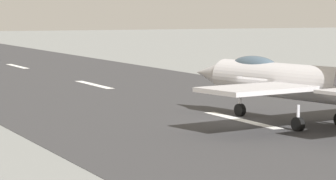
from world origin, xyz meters
TOP-DOWN VIEW (x-y plane):
  - ground_plane at (0.00, 0.00)m, footprint 400.00×400.00m
  - runway_strip at (-0.02, 0.00)m, footprint 240.00×26.00m
  - fighter_jet at (-2.24, -1.71)m, footprint 16.88×13.59m
  - crew_person at (13.01, -9.52)m, footprint 0.40×0.67m
  - marker_cone_far at (19.98, -11.75)m, footprint 0.44×0.44m

SIDE VIEW (x-z plane):
  - ground_plane at x=0.00m, z-range 0.00..0.00m
  - runway_strip at x=-0.02m, z-range 0.00..0.02m
  - marker_cone_far at x=19.98m, z-range 0.00..0.55m
  - crew_person at x=13.01m, z-range 0.00..1.63m
  - fighter_jet at x=-2.24m, z-range -0.37..5.27m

